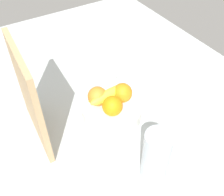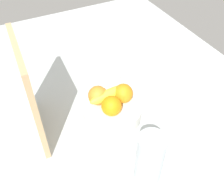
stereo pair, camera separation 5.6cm
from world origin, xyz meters
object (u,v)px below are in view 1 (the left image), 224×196
at_px(orange_front_right, 122,93).
at_px(orange_front_left, 113,106).
at_px(jar_lid, 109,77).
at_px(orange_center, 98,96).
at_px(banana_bunch, 110,95).
at_px(cutting_board, 29,98).
at_px(thermos_tumbler, 156,155).
at_px(fruit_bowl, 112,111).

bearing_deg(orange_front_right, orange_front_left, 121.45).
distance_m(orange_front_left, jar_lid, 0.28).
bearing_deg(orange_center, orange_front_right, -109.83).
bearing_deg(banana_bunch, orange_center, 75.68).
xyz_separation_m(orange_front_right, cutting_board, (0.06, 0.32, 0.08)).
bearing_deg(cutting_board, thermos_tumbler, -140.23).
relative_size(fruit_bowl, cutting_board, 0.62).
bearing_deg(thermos_tumbler, orange_front_left, 0.76).
relative_size(orange_front_left, orange_center, 1.00).
height_order(fruit_bowl, cutting_board, cutting_board).
bearing_deg(cutting_board, jar_lid, -67.16).
relative_size(banana_bunch, thermos_tumbler, 0.98).
height_order(orange_front_left, banana_bunch, orange_front_left).
bearing_deg(orange_front_right, orange_center, 70.17).
height_order(thermos_tumbler, jar_lid, thermos_tumbler).
xyz_separation_m(orange_front_left, orange_front_right, (0.04, -0.06, 0.00)).
distance_m(orange_front_left, cutting_board, 0.28).
bearing_deg(orange_front_left, orange_center, 19.04).
bearing_deg(jar_lid, orange_front_left, 152.51).
relative_size(cutting_board, jar_lid, 5.18).
bearing_deg(banana_bunch, fruit_bowl, 166.76).
distance_m(orange_front_left, orange_center, 0.07).
bearing_deg(orange_front_right, thermos_tumbler, 167.72).
height_order(orange_front_right, cutting_board, cutting_board).
bearing_deg(jar_lid, cutting_board, 109.86).
xyz_separation_m(orange_front_right, banana_bunch, (0.02, 0.04, -0.01)).
xyz_separation_m(cutting_board, jar_lid, (0.14, -0.38, -0.17)).
bearing_deg(orange_front_left, jar_lid, -27.49).
distance_m(fruit_bowl, orange_front_left, 0.08).
height_order(fruit_bowl, orange_front_left, orange_front_left).
bearing_deg(orange_front_left, fruit_bowl, -23.73).
bearing_deg(orange_center, thermos_tumbler, -174.91).
distance_m(cutting_board, jar_lid, 0.43).
height_order(orange_front_left, jar_lid, orange_front_left).
distance_m(orange_front_right, thermos_tumbler, 0.28).
distance_m(orange_center, cutting_board, 0.24).
relative_size(banana_bunch, jar_lid, 2.62).
distance_m(fruit_bowl, orange_center, 0.09).
relative_size(fruit_bowl, thermos_tumbler, 1.20).
distance_m(fruit_bowl, banana_bunch, 0.07).
bearing_deg(cutting_board, orange_front_right, -98.38).
xyz_separation_m(fruit_bowl, banana_bunch, (0.03, -0.01, 0.06)).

